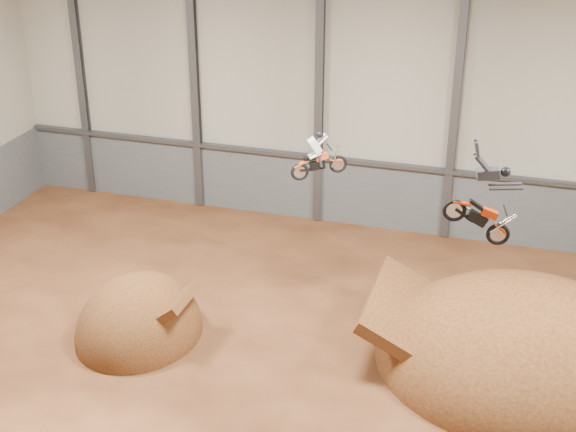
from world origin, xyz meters
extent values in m
plane|color=#462412|center=(0.00, 0.00, 0.00)|extent=(40.00, 40.00, 0.00)
cube|color=#AAA796|center=(0.00, 15.00, 7.00)|extent=(40.00, 0.10, 14.00)
plane|color=black|center=(0.00, 0.00, 14.00)|extent=(40.00, 40.00, 0.00)
cube|color=#565A5E|center=(0.00, 14.90, 1.75)|extent=(39.80, 0.18, 3.50)
cube|color=#47494F|center=(0.00, 14.75, 3.55)|extent=(39.80, 0.35, 0.20)
cube|color=#47494F|center=(-16.67, 14.80, 7.00)|extent=(0.40, 0.36, 13.90)
cube|color=#47494F|center=(-10.00, 14.80, 7.00)|extent=(0.40, 0.36, 13.90)
cube|color=#47494F|center=(-3.33, 14.80, 7.00)|extent=(0.40, 0.36, 13.90)
cube|color=#47494F|center=(3.33, 14.80, 7.00)|extent=(0.40, 0.36, 13.90)
ellipsoid|color=#412210|center=(-7.37, 2.14, 0.00)|extent=(5.00, 5.77, 5.00)
ellipsoid|color=#412210|center=(7.65, 4.33, 0.00)|extent=(11.32, 10.01, 6.53)
camera|label=1|loc=(6.47, -22.41, 18.12)|focal=50.00mm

